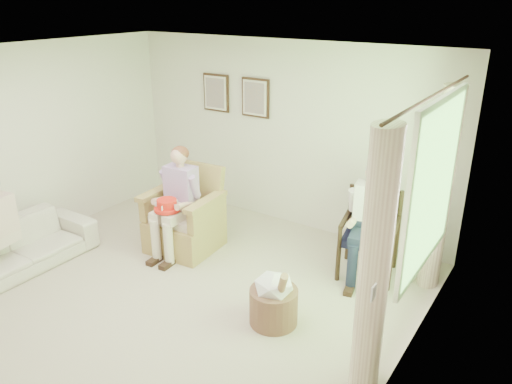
{
  "coord_description": "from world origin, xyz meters",
  "views": [
    {
      "loc": [
        3.44,
        -3.13,
        3.14
      ],
      "look_at": [
        0.53,
        1.25,
        1.05
      ],
      "focal_mm": 35.0,
      "sensor_mm": 36.0,
      "label": 1
    }
  ],
  "objects_px": {
    "person_wicker": "(177,194)",
    "person_dark": "(369,214)",
    "wicker_armchair": "(186,223)",
    "hatbox": "(274,299)",
    "red_hat": "(167,206)",
    "wood_armchair": "(372,230)",
    "sofa": "(13,249)"
  },
  "relations": [
    {
      "from": "person_wicker",
      "to": "person_dark",
      "type": "height_order",
      "value": "person_wicker"
    },
    {
      "from": "wicker_armchair",
      "to": "hatbox",
      "type": "xyz_separation_m",
      "value": [
        1.82,
        -0.76,
        -0.06
      ]
    },
    {
      "from": "red_hat",
      "to": "hatbox",
      "type": "distance_m",
      "value": 1.9
    },
    {
      "from": "wicker_armchair",
      "to": "person_dark",
      "type": "bearing_deg",
      "value": 10.72
    },
    {
      "from": "wicker_armchair",
      "to": "wood_armchair",
      "type": "distance_m",
      "value": 2.38
    },
    {
      "from": "wicker_armchair",
      "to": "person_wicker",
      "type": "bearing_deg",
      "value": -94.27
    },
    {
      "from": "person_dark",
      "to": "red_hat",
      "type": "bearing_deg",
      "value": -168.99
    },
    {
      "from": "sofa",
      "to": "red_hat",
      "type": "bearing_deg",
      "value": -47.63
    },
    {
      "from": "hatbox",
      "to": "sofa",
      "type": "bearing_deg",
      "value": -165.23
    },
    {
      "from": "wicker_armchair",
      "to": "hatbox",
      "type": "bearing_deg",
      "value": -27.02
    },
    {
      "from": "wicker_armchair",
      "to": "sofa",
      "type": "height_order",
      "value": "wicker_armchair"
    },
    {
      "from": "wood_armchair",
      "to": "sofa",
      "type": "relative_size",
      "value": 0.51
    },
    {
      "from": "wicker_armchair",
      "to": "hatbox",
      "type": "relative_size",
      "value": 1.5
    },
    {
      "from": "person_dark",
      "to": "sofa",
      "type": "bearing_deg",
      "value": -160.61
    },
    {
      "from": "hatbox",
      "to": "red_hat",
      "type": "bearing_deg",
      "value": 166.97
    },
    {
      "from": "person_wicker",
      "to": "person_dark",
      "type": "xyz_separation_m",
      "value": [
        2.25,
        0.75,
        -0.0
      ]
    },
    {
      "from": "person_wicker",
      "to": "red_hat",
      "type": "xyz_separation_m",
      "value": [
        0.02,
        -0.2,
        -0.08
      ]
    },
    {
      "from": "wood_armchair",
      "to": "person_dark",
      "type": "bearing_deg",
      "value": -102.06
    },
    {
      "from": "red_hat",
      "to": "hatbox",
      "type": "height_order",
      "value": "red_hat"
    },
    {
      "from": "sofa",
      "to": "person_dark",
      "type": "relative_size",
      "value": 1.41
    },
    {
      "from": "wood_armchair",
      "to": "wicker_armchair",
      "type": "bearing_deg",
      "value": -173.26
    },
    {
      "from": "red_hat",
      "to": "hatbox",
      "type": "bearing_deg",
      "value": -13.03
    },
    {
      "from": "person_wicker",
      "to": "red_hat",
      "type": "relative_size",
      "value": 4.25
    },
    {
      "from": "red_hat",
      "to": "person_wicker",
      "type": "bearing_deg",
      "value": 95.45
    },
    {
      "from": "wood_armchair",
      "to": "person_dark",
      "type": "height_order",
      "value": "person_dark"
    },
    {
      "from": "sofa",
      "to": "hatbox",
      "type": "bearing_deg",
      "value": -75.23
    },
    {
      "from": "wood_armchair",
      "to": "person_dark",
      "type": "xyz_separation_m",
      "value": [
        -0.0,
        -0.16,
        0.27
      ]
    },
    {
      "from": "wood_armchair",
      "to": "red_hat",
      "type": "distance_m",
      "value": 2.49
    },
    {
      "from": "wood_armchair",
      "to": "sofa",
      "type": "height_order",
      "value": "wood_armchair"
    },
    {
      "from": "wood_armchair",
      "to": "person_dark",
      "type": "relative_size",
      "value": 0.72
    },
    {
      "from": "sofa",
      "to": "person_wicker",
      "type": "distance_m",
      "value": 2.06
    },
    {
      "from": "red_hat",
      "to": "person_dark",
      "type": "bearing_deg",
      "value": 23.07
    }
  ]
}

